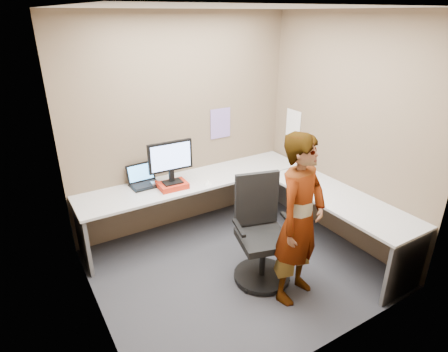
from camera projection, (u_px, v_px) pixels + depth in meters
ground at (237, 268)px, 4.25m from camera, size 3.00×3.00×0.00m
wall_back at (183, 125)px, 4.72m from camera, size 3.00×0.00×3.00m
wall_right at (345, 133)px, 4.42m from camera, size 0.00×2.70×2.70m
wall_left at (83, 191)px, 2.99m from camera, size 0.00×2.70×2.70m
ceiling at (242, 7)px, 3.16m from camera, size 3.00×3.00×0.00m
desk at (251, 199)px, 4.52m from camera, size 2.98×2.58×0.73m
paper_ream at (173, 185)px, 4.47m from camera, size 0.34×0.26×0.07m
monitor at (171, 159)px, 4.35m from camera, size 0.54×0.16×0.51m
laptop at (143, 180)px, 4.55m from camera, size 0.36×0.31×0.25m
trackball_mouse at (156, 183)px, 4.54m from camera, size 0.12×0.08×0.07m
origami at (208, 182)px, 4.57m from camera, size 0.10×0.10×0.06m
stapler at (303, 174)px, 4.80m from camera, size 0.15×0.09×0.05m
flower at (307, 167)px, 4.70m from camera, size 0.07×0.07×0.22m
calendar_purple at (220, 123)px, 5.00m from camera, size 0.30×0.01×0.40m
calendar_white at (293, 124)px, 5.16m from camera, size 0.01×0.28×0.38m
sticky_note_a at (309, 152)px, 5.00m from camera, size 0.01×0.07×0.07m
sticky_note_b at (306, 160)px, 5.10m from camera, size 0.01×0.07×0.07m
sticky_note_c at (312, 164)px, 5.01m from camera, size 0.01×0.07×0.07m
sticky_note_d at (301, 150)px, 5.13m from camera, size 0.01×0.07×0.07m
office_chair at (261, 239)px, 3.95m from camera, size 0.65×0.62×1.14m
person at (300, 220)px, 3.53m from camera, size 0.72×0.58×1.72m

